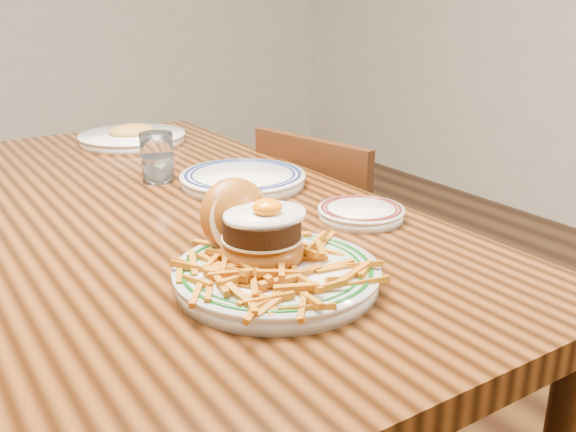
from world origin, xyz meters
TOP-DOWN VIEW (x-y plane):
  - table at (0.00, 0.00)m, footprint 0.85×1.60m
  - chair_right at (0.56, 0.12)m, footprint 0.45×0.45m
  - main_plate at (0.01, -0.44)m, footprint 0.31×0.32m
  - side_plate at (0.30, -0.30)m, footprint 0.17×0.17m
  - rear_plate at (0.22, 0.02)m, footprint 0.28×0.28m
  - water_glass at (0.08, 0.16)m, footprint 0.07×0.07m
  - far_plate at (0.16, 0.56)m, footprint 0.30×0.30m

SIDE VIEW (x-z plane):
  - chair_right at x=0.56m, z-range 0.03..0.85m
  - table at x=0.00m, z-range 0.29..1.04m
  - side_plate at x=0.30m, z-range 0.75..0.78m
  - rear_plate at x=0.22m, z-range 0.75..0.78m
  - far_plate at x=0.16m, z-range 0.74..0.80m
  - main_plate at x=0.01m, z-range 0.72..0.87m
  - water_glass at x=0.08m, z-range 0.74..0.86m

